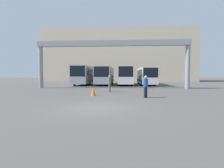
{
  "coord_description": "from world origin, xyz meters",
  "views": [
    {
      "loc": [
        1.51,
        -9.21,
        1.76
      ],
      "look_at": [
        -0.23,
        17.16,
        0.42
      ],
      "focal_mm": 28.0,
      "sensor_mm": 36.0,
      "label": 1
    }
  ],
  "objects_px": {
    "bus_slot_3": "(146,75)",
    "pedestrian_far_center": "(146,86)",
    "bus_slot_2": "(125,75)",
    "traffic_cone": "(93,92)",
    "bus_slot_0": "(85,74)",
    "pedestrian_mid_right": "(110,83)",
    "bus_slot_1": "(105,75)"
  },
  "relations": [
    {
      "from": "bus_slot_0",
      "to": "traffic_cone",
      "type": "distance_m",
      "value": 17.5
    },
    {
      "from": "bus_slot_0",
      "to": "pedestrian_far_center",
      "type": "xyz_separation_m",
      "value": [
        8.79,
        -17.81,
        -0.99
      ]
    },
    {
      "from": "bus_slot_0",
      "to": "pedestrian_mid_right",
      "type": "relative_size",
      "value": 5.96
    },
    {
      "from": "bus_slot_0",
      "to": "pedestrian_far_center",
      "type": "bearing_deg",
      "value": -63.73
    },
    {
      "from": "bus_slot_3",
      "to": "traffic_cone",
      "type": "xyz_separation_m",
      "value": [
        -6.62,
        -17.44,
        -1.37
      ]
    },
    {
      "from": "traffic_cone",
      "to": "bus_slot_3",
      "type": "bearing_deg",
      "value": 69.22
    },
    {
      "from": "pedestrian_far_center",
      "to": "bus_slot_1",
      "type": "bearing_deg",
      "value": -125.03
    },
    {
      "from": "bus_slot_1",
      "to": "pedestrian_mid_right",
      "type": "xyz_separation_m",
      "value": [
        1.9,
        -13.91,
        -0.9
      ]
    },
    {
      "from": "traffic_cone",
      "to": "pedestrian_mid_right",
      "type": "bearing_deg",
      "value": 71.74
    },
    {
      "from": "bus_slot_3",
      "to": "pedestrian_mid_right",
      "type": "relative_size",
      "value": 6.66
    },
    {
      "from": "bus_slot_2",
      "to": "pedestrian_far_center",
      "type": "bearing_deg",
      "value": -85.57
    },
    {
      "from": "bus_slot_1",
      "to": "bus_slot_2",
      "type": "relative_size",
      "value": 1.07
    },
    {
      "from": "bus_slot_0",
      "to": "bus_slot_1",
      "type": "height_order",
      "value": "bus_slot_0"
    },
    {
      "from": "bus_slot_1",
      "to": "pedestrian_far_center",
      "type": "distance_m",
      "value": 18.99
    },
    {
      "from": "bus_slot_1",
      "to": "pedestrian_far_center",
      "type": "height_order",
      "value": "bus_slot_1"
    },
    {
      "from": "bus_slot_3",
      "to": "bus_slot_2",
      "type": "bearing_deg",
      "value": -172.41
    },
    {
      "from": "pedestrian_mid_right",
      "to": "pedestrian_far_center",
      "type": "bearing_deg",
      "value": 19.45
    },
    {
      "from": "bus_slot_2",
      "to": "bus_slot_3",
      "type": "height_order",
      "value": "bus_slot_2"
    },
    {
      "from": "bus_slot_0",
      "to": "pedestrian_far_center",
      "type": "distance_m",
      "value": 19.89
    },
    {
      "from": "bus_slot_2",
      "to": "pedestrian_far_center",
      "type": "distance_m",
      "value": 18.0
    },
    {
      "from": "bus_slot_2",
      "to": "pedestrian_mid_right",
      "type": "relative_size",
      "value": 6.09
    },
    {
      "from": "bus_slot_2",
      "to": "traffic_cone",
      "type": "xyz_separation_m",
      "value": [
        -2.92,
        -16.95,
        -1.49
      ]
    },
    {
      "from": "bus_slot_1",
      "to": "traffic_cone",
      "type": "xyz_separation_m",
      "value": [
        0.78,
        -17.3,
        -1.47
      ]
    },
    {
      "from": "pedestrian_far_center",
      "to": "traffic_cone",
      "type": "height_order",
      "value": "pedestrian_far_center"
    },
    {
      "from": "traffic_cone",
      "to": "bus_slot_2",
      "type": "bearing_deg",
      "value": 80.23
    },
    {
      "from": "bus_slot_1",
      "to": "traffic_cone",
      "type": "relative_size",
      "value": 16.06
    },
    {
      "from": "bus_slot_2",
      "to": "bus_slot_3",
      "type": "xyz_separation_m",
      "value": [
        3.7,
        0.49,
        -0.12
      ]
    },
    {
      "from": "bus_slot_1",
      "to": "bus_slot_2",
      "type": "height_order",
      "value": "bus_slot_2"
    },
    {
      "from": "bus_slot_2",
      "to": "pedestrian_mid_right",
      "type": "bearing_deg",
      "value": -97.56
    },
    {
      "from": "bus_slot_3",
      "to": "bus_slot_0",
      "type": "bearing_deg",
      "value": -176.88
    },
    {
      "from": "bus_slot_3",
      "to": "pedestrian_far_center",
      "type": "bearing_deg",
      "value": -97.16
    },
    {
      "from": "bus_slot_2",
      "to": "pedestrian_mid_right",
      "type": "height_order",
      "value": "bus_slot_2"
    }
  ]
}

